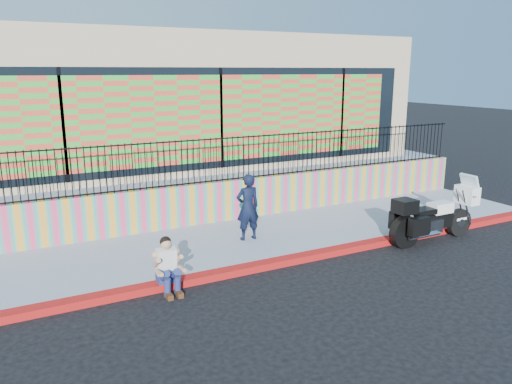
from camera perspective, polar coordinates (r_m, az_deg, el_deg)
ground at (r=11.30m, az=4.75°, el=-7.95°), size 90.00×90.00×0.00m
red_curb at (r=11.27m, az=4.75°, el=-7.59°), size 16.00×0.30×0.15m
sidewalk at (r=12.61m, az=0.74°, el=-5.20°), size 16.00×3.00×0.15m
mural_wall at (r=13.80m, az=-2.40°, el=-0.83°), size 16.00×0.20×1.10m
metal_fence at (r=13.56m, az=-2.44°, el=3.88°), size 15.80×0.04×1.20m
elevated_platform at (r=18.45m, az=-9.16°, el=2.47°), size 16.00×10.00×1.25m
storefront_building at (r=17.93m, az=-9.26°, el=10.61°), size 14.00×8.06×4.00m
police_motorcycle at (r=13.08m, az=19.50°, el=-2.58°), size 2.58×0.85×1.60m
police_officer at (r=12.02m, az=-0.95°, el=-1.73°), size 0.60×0.41×1.62m
seated_man at (r=9.78m, az=-9.93°, el=-8.82°), size 0.54×0.71×1.06m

